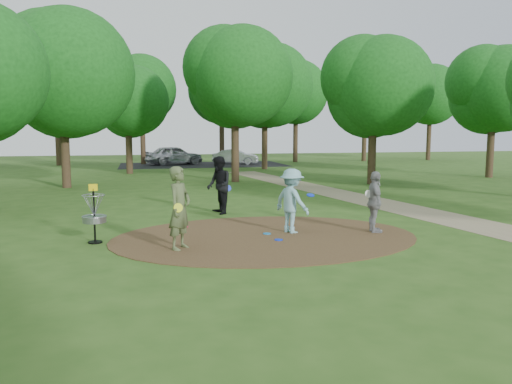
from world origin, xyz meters
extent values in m
plane|color=#2D5119|center=(0.00, 0.00, 0.00)|extent=(100.00, 100.00, 0.00)
cylinder|color=#47301C|center=(0.00, 0.00, 0.01)|extent=(8.40, 8.40, 0.02)
cube|color=#8C7A5B|center=(6.50, 2.00, 0.01)|extent=(7.55, 39.89, 0.01)
cube|color=black|center=(2.00, 30.00, 0.00)|extent=(14.00, 8.00, 0.01)
imported|color=#4D5C35|center=(-2.40, -0.92, 1.02)|extent=(0.83, 0.89, 2.04)
cylinder|color=#DBF11A|center=(-2.46, -1.20, 1.08)|extent=(0.22, 0.08, 0.22)
imported|color=#82B8C2|center=(0.84, 0.37, 0.92)|extent=(1.18, 1.37, 1.84)
cylinder|color=#0C2BDA|center=(1.40, 0.36, 1.07)|extent=(0.22, 0.22, 0.08)
imported|color=black|center=(-0.65, 4.10, 1.01)|extent=(0.92, 1.10, 2.03)
cylinder|color=#0C2CD4|center=(-0.33, 4.08, 0.90)|extent=(0.22, 0.07, 0.22)
imported|color=gray|center=(3.15, -0.14, 0.88)|extent=(0.63, 1.10, 1.76)
cylinder|color=silver|center=(2.95, -0.14, 1.13)|extent=(0.22, 0.07, 0.22)
cylinder|color=#197BC8|center=(0.10, 0.30, 0.03)|extent=(0.22, 0.22, 0.02)
cylinder|color=#0E2EF2|center=(0.21, -0.55, 0.03)|extent=(0.22, 0.22, 0.02)
cylinder|color=red|center=(-2.06, 1.84, 0.03)|extent=(0.22, 0.22, 0.02)
imported|color=#A3A4AB|center=(-0.40, 30.57, 0.83)|extent=(5.18, 3.14, 1.65)
imported|color=#AAADB2|center=(4.86, 29.88, 0.65)|extent=(4.20, 2.53, 1.31)
cylinder|color=black|center=(-4.50, 0.30, 0.68)|extent=(0.05, 0.05, 1.35)
cylinder|color=black|center=(-4.50, 0.30, 0.02)|extent=(0.36, 0.36, 0.04)
cylinder|color=gray|center=(-4.50, 0.30, 0.62)|extent=(0.60, 0.60, 0.16)
torus|color=gray|center=(-4.50, 0.30, 0.70)|extent=(0.63, 0.63, 0.03)
torus|color=gray|center=(-4.50, 0.30, 1.25)|extent=(0.58, 0.58, 0.02)
cube|color=yellow|center=(-4.50, 0.30, 1.45)|extent=(0.22, 0.02, 0.18)
cylinder|color=#332316|center=(-7.00, 14.00, 1.90)|extent=(0.44, 0.44, 3.80)
sphere|color=#134A14|center=(-7.00, 14.00, 5.56)|extent=(6.38, 6.38, 6.38)
cylinder|color=#332316|center=(2.00, 15.00, 2.09)|extent=(0.44, 0.44, 4.18)
sphere|color=#134A14|center=(2.00, 15.00, 5.72)|extent=(5.59, 5.59, 5.59)
cylinder|color=#332316|center=(9.00, 12.00, 1.80)|extent=(0.44, 0.44, 3.61)
sphere|color=#134A14|center=(9.00, 12.00, 5.07)|extent=(5.30, 5.30, 5.30)
cylinder|color=#332316|center=(-4.00, 22.00, 1.71)|extent=(0.44, 0.44, 3.42)
sphere|color=#134A14|center=(-4.00, 22.00, 4.71)|extent=(4.68, 4.68, 4.68)
cylinder|color=#332316|center=(6.00, 24.00, 2.19)|extent=(0.44, 0.44, 4.37)
sphere|color=#134A14|center=(6.00, 24.00, 6.10)|extent=(6.30, 6.30, 6.30)
cylinder|color=#332316|center=(18.00, 14.00, 1.90)|extent=(0.44, 0.44, 3.80)
sphere|color=#134A14|center=(18.00, 14.00, 5.25)|extent=(5.26, 5.26, 5.26)
camera|label=1|loc=(-3.32, -13.00, 2.88)|focal=35.00mm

